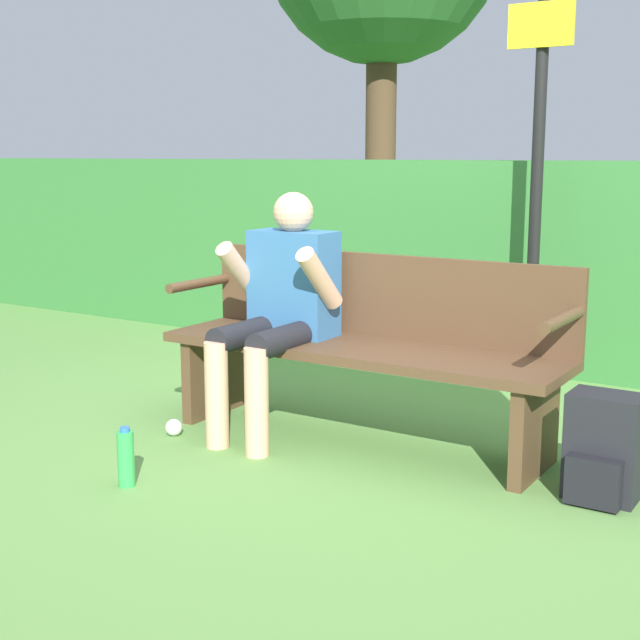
{
  "coord_description": "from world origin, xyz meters",
  "views": [
    {
      "loc": [
        2.04,
        -3.55,
        1.36
      ],
      "look_at": [
        -0.15,
        -0.1,
        0.59
      ],
      "focal_mm": 50.0,
      "sensor_mm": 36.0,
      "label": 1
    }
  ],
  "objects_px": {
    "person_seated": "(280,301)",
    "backpack": "(603,450)",
    "signpost": "(537,170)",
    "water_bottle": "(126,458)",
    "park_bench": "(365,345)"
  },
  "relations": [
    {
      "from": "park_bench",
      "to": "water_bottle",
      "type": "height_order",
      "value": "park_bench"
    },
    {
      "from": "park_bench",
      "to": "signpost",
      "type": "height_order",
      "value": "signpost"
    },
    {
      "from": "park_bench",
      "to": "signpost",
      "type": "bearing_deg",
      "value": 76.63
    },
    {
      "from": "backpack",
      "to": "water_bottle",
      "type": "relative_size",
      "value": 1.69
    },
    {
      "from": "signpost",
      "to": "water_bottle",
      "type": "bearing_deg",
      "value": -108.89
    },
    {
      "from": "person_seated",
      "to": "water_bottle",
      "type": "xyz_separation_m",
      "value": [
        -0.12,
        -0.96,
        -0.54
      ]
    },
    {
      "from": "person_seated",
      "to": "backpack",
      "type": "height_order",
      "value": "person_seated"
    },
    {
      "from": "person_seated",
      "to": "water_bottle",
      "type": "height_order",
      "value": "person_seated"
    },
    {
      "from": "signpost",
      "to": "backpack",
      "type": "bearing_deg",
      "value": -61.26
    },
    {
      "from": "park_bench",
      "to": "backpack",
      "type": "relative_size",
      "value": 4.62
    },
    {
      "from": "park_bench",
      "to": "person_seated",
      "type": "bearing_deg",
      "value": -161.78
    },
    {
      "from": "park_bench",
      "to": "water_bottle",
      "type": "distance_m",
      "value": 1.25
    },
    {
      "from": "person_seated",
      "to": "water_bottle",
      "type": "relative_size",
      "value": 4.64
    },
    {
      "from": "person_seated",
      "to": "backpack",
      "type": "xyz_separation_m",
      "value": [
        1.58,
        -0.04,
        -0.45
      ]
    },
    {
      "from": "person_seated",
      "to": "park_bench",
      "type": "bearing_deg",
      "value": 18.22
    }
  ]
}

